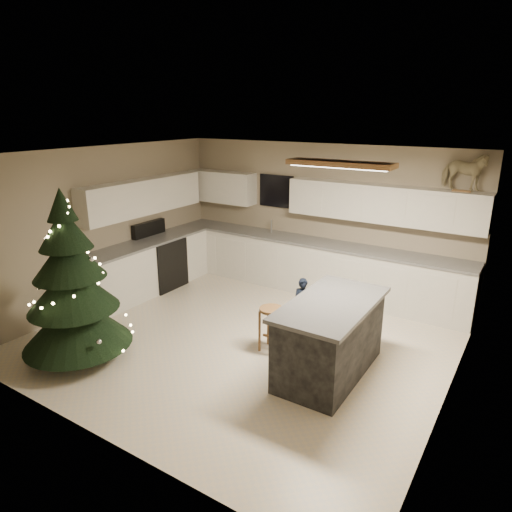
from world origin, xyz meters
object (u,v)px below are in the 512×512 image
at_px(bar_stool, 271,319).
at_px(christmas_tree, 73,292).
at_px(island, 330,338).
at_px(toddler, 303,305).
at_px(rocking_horse, 464,171).

distance_m(bar_stool, christmas_tree, 2.58).
xyz_separation_m(island, bar_stool, (-0.90, 0.10, -0.01)).
distance_m(christmas_tree, toddler, 3.17).
bearing_deg(rocking_horse, christmas_tree, 140.32).
xyz_separation_m(bar_stool, toddler, (0.08, 0.77, -0.06)).
height_order(island, rocking_horse, rocking_horse).
height_order(island, christmas_tree, christmas_tree).
xyz_separation_m(christmas_tree, rocking_horse, (3.82, 3.92, 1.36)).
bearing_deg(island, bar_stool, 173.69).
xyz_separation_m(island, christmas_tree, (-2.92, -1.44, 0.45)).
bearing_deg(bar_stool, island, -6.31).
relative_size(island, rocking_horse, 2.56).
height_order(bar_stool, christmas_tree, christmas_tree).
bearing_deg(bar_stool, toddler, 83.87).
relative_size(bar_stool, toddler, 0.77).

